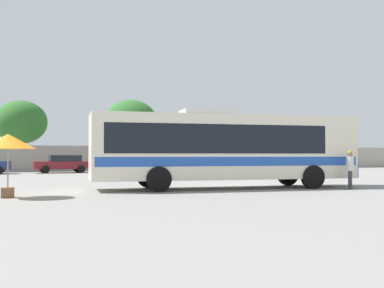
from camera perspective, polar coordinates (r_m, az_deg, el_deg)
ground_plane at (r=31.92m, az=-2.25°, el=-4.00°), size 300.00×300.00×0.00m
perimeter_wall at (r=45.01m, az=-7.95°, el=-1.72°), size 80.00×0.30×2.31m
coach_bus_cream_blue at (r=21.14m, az=3.68°, el=-0.35°), size 12.15×3.86×3.49m
attendant_by_bus_door at (r=21.90m, az=18.59°, el=-2.70°), size 0.47×0.47×1.67m
vendor_umbrella_secondary_orange at (r=17.81m, az=-21.38°, el=0.08°), size 1.91×1.91×2.25m
parked_car_second_maroon at (r=40.47m, az=-15.37°, el=-2.28°), size 4.62×2.13×1.45m
parked_car_third_red at (r=41.06m, az=-7.18°, el=-2.27°), size 4.36×2.08×1.51m
parked_car_rightmost_white at (r=44.09m, az=1.33°, el=-2.26°), size 4.10×2.04×1.43m
roadside_tree_left at (r=49.51m, az=-20.00°, el=2.51°), size 5.06×5.06×6.87m
roadside_tree_midleft at (r=49.06m, az=-7.43°, el=2.57°), size 5.56×5.56×7.17m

